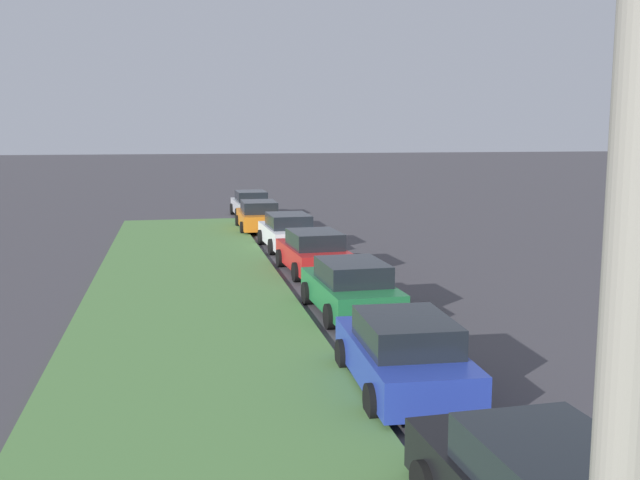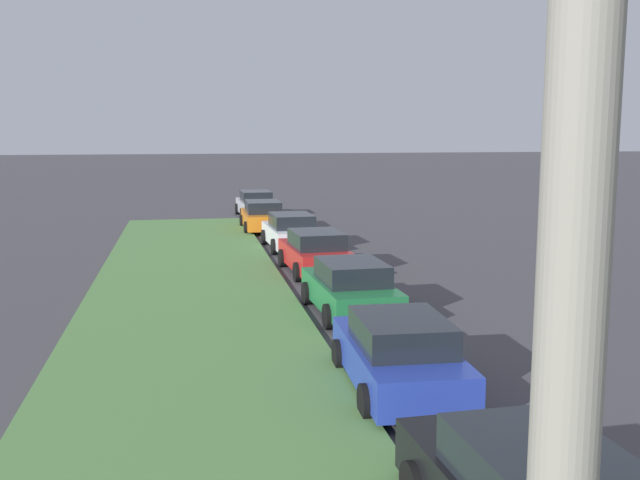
# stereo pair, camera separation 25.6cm
# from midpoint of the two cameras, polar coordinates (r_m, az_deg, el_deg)

# --- Properties ---
(grass_median) EXTENTS (60.00, 6.00, 0.12)m
(grass_median) POSITION_cam_midpoint_polar(r_m,az_deg,el_deg) (11.26, -9.42, -17.15)
(grass_median) COLOR #517F42
(grass_median) RESTS_ON ground
(parked_car_blue) EXTENTS (4.36, 2.13, 1.47)m
(parked_car_blue) POSITION_cam_midpoint_polar(r_m,az_deg,el_deg) (14.21, 5.92, -8.71)
(parked_car_blue) COLOR #23389E
(parked_car_blue) RESTS_ON ground
(parked_car_green) EXTENTS (4.36, 2.14, 1.47)m
(parked_car_green) POSITION_cam_midpoint_polar(r_m,az_deg,el_deg) (19.80, 2.02, -3.72)
(parked_car_green) COLOR #1E6B38
(parked_car_green) RESTS_ON ground
(parked_car_red) EXTENTS (4.39, 2.20, 1.47)m
(parked_car_red) POSITION_cam_midpoint_polar(r_m,az_deg,el_deg) (25.46, -0.77, -0.97)
(parked_car_red) COLOR red
(parked_car_red) RESTS_ON ground
(parked_car_white) EXTENTS (4.37, 2.15, 1.47)m
(parked_car_white) POSITION_cam_midpoint_polar(r_m,az_deg,el_deg) (30.62, -2.73, 0.64)
(parked_car_white) COLOR silver
(parked_car_white) RESTS_ON ground
(parked_car_orange) EXTENTS (4.30, 2.02, 1.47)m
(parked_car_orange) POSITION_cam_midpoint_polar(r_m,az_deg,el_deg) (36.15, -4.93, 1.83)
(parked_car_orange) COLOR orange
(parked_car_orange) RESTS_ON ground
(parked_car_silver) EXTENTS (4.35, 2.12, 1.47)m
(parked_car_silver) POSITION_cam_midpoint_polar(r_m,az_deg,el_deg) (42.00, -5.51, 2.75)
(parked_car_silver) COLOR #B2B5BA
(parked_car_silver) RESTS_ON ground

